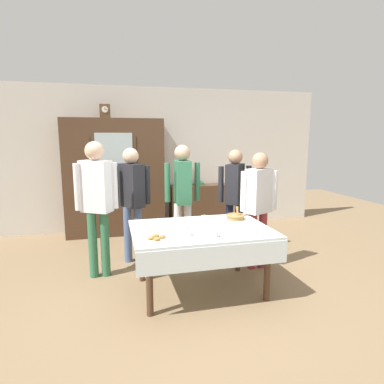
{
  "coord_description": "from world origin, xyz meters",
  "views": [
    {
      "loc": [
        -0.96,
        -3.64,
        1.77
      ],
      "look_at": [
        0.0,
        0.2,
        1.1
      ],
      "focal_mm": 30.32,
      "sensor_mm": 36.0,
      "label": 1
    }
  ],
  "objects_px": {
    "wall_cabinet": "(115,178)",
    "mantel_clock": "(105,111)",
    "bookshelf_low": "(200,206)",
    "person_by_cabinet": "(182,190)",
    "spoon_front_edge": "(180,225)",
    "person_near_right_end": "(97,196)",
    "book_stack": "(200,183)",
    "tea_cup_front_edge": "(185,229)",
    "pastry_plate": "(157,239)",
    "tea_cup_mid_right": "(215,235)",
    "person_behind_table_left": "(235,191)",
    "person_behind_table_right": "(259,200)",
    "person_beside_shelf": "(132,194)",
    "dining_table": "(201,237)",
    "spoon_far_right": "(260,229)",
    "tea_cup_far_right": "(189,221)",
    "bread_basket": "(235,216)",
    "tea_cup_near_left": "(204,219)",
    "tea_cup_near_right": "(188,234)"
  },
  "relations": [
    {
      "from": "wall_cabinet",
      "to": "mantel_clock",
      "type": "xyz_separation_m",
      "value": [
        -0.12,
        -0.0,
        1.17
      ]
    },
    {
      "from": "bookshelf_low",
      "to": "person_by_cabinet",
      "type": "xyz_separation_m",
      "value": [
        -0.68,
        -1.54,
        0.59
      ]
    },
    {
      "from": "spoon_front_edge",
      "to": "person_near_right_end",
      "type": "bearing_deg",
      "value": 151.9
    },
    {
      "from": "bookshelf_low",
      "to": "book_stack",
      "type": "bearing_deg",
      "value": 0.0
    },
    {
      "from": "spoon_front_edge",
      "to": "tea_cup_front_edge",
      "type": "bearing_deg",
      "value": -89.18
    },
    {
      "from": "bookshelf_low",
      "to": "tea_cup_front_edge",
      "type": "height_order",
      "value": "bookshelf_low"
    },
    {
      "from": "pastry_plate",
      "to": "spoon_front_edge",
      "type": "xyz_separation_m",
      "value": [
        0.34,
        0.49,
        -0.01
      ]
    },
    {
      "from": "tea_cup_mid_right",
      "to": "person_behind_table_left",
      "type": "height_order",
      "value": "person_behind_table_left"
    },
    {
      "from": "person_behind_table_right",
      "to": "spoon_front_edge",
      "type": "bearing_deg",
      "value": -166.65
    },
    {
      "from": "wall_cabinet",
      "to": "person_beside_shelf",
      "type": "distance_m",
      "value": 1.47
    },
    {
      "from": "pastry_plate",
      "to": "person_behind_table_right",
      "type": "distance_m",
      "value": 1.66
    },
    {
      "from": "dining_table",
      "to": "mantel_clock",
      "type": "bearing_deg",
      "value": 111.58
    },
    {
      "from": "person_near_right_end",
      "to": "spoon_far_right",
      "type": "bearing_deg",
      "value": -26.17
    },
    {
      "from": "pastry_plate",
      "to": "person_near_right_end",
      "type": "height_order",
      "value": "person_near_right_end"
    },
    {
      "from": "dining_table",
      "to": "tea_cup_far_right",
      "type": "distance_m",
      "value": 0.31
    },
    {
      "from": "dining_table",
      "to": "bookshelf_low",
      "type": "distance_m",
      "value": 2.74
    },
    {
      "from": "wall_cabinet",
      "to": "bread_basket",
      "type": "bearing_deg",
      "value": -57.78
    },
    {
      "from": "tea_cup_near_left",
      "to": "bread_basket",
      "type": "xyz_separation_m",
      "value": [
        0.4,
        -0.03,
        0.01
      ]
    },
    {
      "from": "tea_cup_mid_right",
      "to": "spoon_far_right",
      "type": "distance_m",
      "value": 0.62
    },
    {
      "from": "tea_cup_front_edge",
      "to": "pastry_plate",
      "type": "height_order",
      "value": "tea_cup_front_edge"
    },
    {
      "from": "tea_cup_far_right",
      "to": "bread_basket",
      "type": "distance_m",
      "value": 0.61
    },
    {
      "from": "tea_cup_near_right",
      "to": "pastry_plate",
      "type": "height_order",
      "value": "tea_cup_near_right"
    },
    {
      "from": "tea_cup_far_right",
      "to": "pastry_plate",
      "type": "relative_size",
      "value": 0.46
    },
    {
      "from": "person_near_right_end",
      "to": "mantel_clock",
      "type": "bearing_deg",
      "value": 86.15
    },
    {
      "from": "tea_cup_mid_right",
      "to": "spoon_far_right",
      "type": "height_order",
      "value": "tea_cup_mid_right"
    },
    {
      "from": "wall_cabinet",
      "to": "mantel_clock",
      "type": "relative_size",
      "value": 8.73
    },
    {
      "from": "dining_table",
      "to": "person_beside_shelf",
      "type": "height_order",
      "value": "person_beside_shelf"
    },
    {
      "from": "spoon_far_right",
      "to": "person_beside_shelf",
      "type": "relative_size",
      "value": 0.07
    },
    {
      "from": "tea_cup_front_edge",
      "to": "person_near_right_end",
      "type": "height_order",
      "value": "person_near_right_end"
    },
    {
      "from": "bookshelf_low",
      "to": "person_behind_table_right",
      "type": "bearing_deg",
      "value": -84.35
    },
    {
      "from": "pastry_plate",
      "to": "person_near_right_end",
      "type": "distance_m",
      "value": 1.2
    },
    {
      "from": "tea_cup_near_left",
      "to": "person_behind_table_left",
      "type": "distance_m",
      "value": 1.05
    },
    {
      "from": "tea_cup_near_left",
      "to": "person_behind_table_right",
      "type": "bearing_deg",
      "value": 9.67
    },
    {
      "from": "wall_cabinet",
      "to": "person_beside_shelf",
      "type": "height_order",
      "value": "wall_cabinet"
    },
    {
      "from": "book_stack",
      "to": "tea_cup_near_left",
      "type": "distance_m",
      "value": 2.37
    },
    {
      "from": "person_beside_shelf",
      "to": "person_by_cabinet",
      "type": "xyz_separation_m",
      "value": [
        0.72,
        -0.03,
        0.03
      ]
    },
    {
      "from": "spoon_front_edge",
      "to": "bookshelf_low",
      "type": "bearing_deg",
      "value": 69.41
    },
    {
      "from": "mantel_clock",
      "to": "pastry_plate",
      "type": "xyz_separation_m",
      "value": [
        0.48,
        -2.87,
        -1.45
      ]
    },
    {
      "from": "pastry_plate",
      "to": "tea_cup_far_right",
      "type": "bearing_deg",
      "value": 49.79
    },
    {
      "from": "tea_cup_front_edge",
      "to": "person_near_right_end",
      "type": "xyz_separation_m",
      "value": [
        -0.95,
        0.76,
        0.28
      ]
    },
    {
      "from": "pastry_plate",
      "to": "person_behind_table_left",
      "type": "distance_m",
      "value": 1.96
    },
    {
      "from": "book_stack",
      "to": "person_behind_table_left",
      "type": "height_order",
      "value": "person_behind_table_left"
    },
    {
      "from": "tea_cup_far_right",
      "to": "person_near_right_end",
      "type": "height_order",
      "value": "person_near_right_end"
    },
    {
      "from": "spoon_far_right",
      "to": "person_behind_table_left",
      "type": "bearing_deg",
      "value": 81.55
    },
    {
      "from": "tea_cup_mid_right",
      "to": "pastry_plate",
      "type": "relative_size",
      "value": 0.46
    },
    {
      "from": "tea_cup_near_left",
      "to": "person_beside_shelf",
      "type": "relative_size",
      "value": 0.08
    },
    {
      "from": "wall_cabinet",
      "to": "bread_basket",
      "type": "relative_size",
      "value": 8.73
    },
    {
      "from": "wall_cabinet",
      "to": "person_behind_table_right",
      "type": "bearing_deg",
      "value": -49.19
    },
    {
      "from": "tea_cup_front_edge",
      "to": "person_near_right_end",
      "type": "relative_size",
      "value": 0.08
    },
    {
      "from": "spoon_front_edge",
      "to": "person_by_cabinet",
      "type": "height_order",
      "value": "person_by_cabinet"
    }
  ]
}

